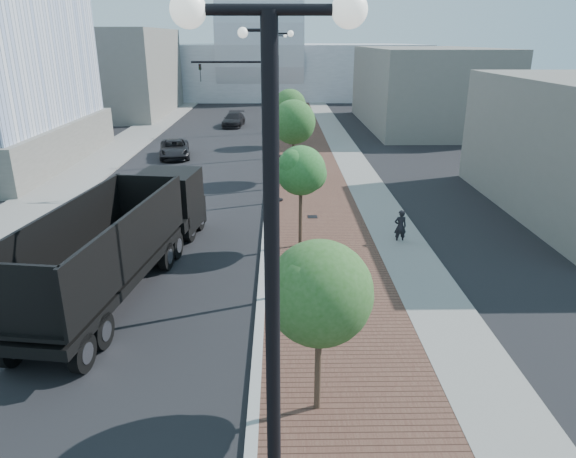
{
  "coord_description": "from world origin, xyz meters",
  "views": [
    {
      "loc": [
        0.68,
        -6.93,
        8.89
      ],
      "look_at": [
        1.0,
        12.0,
        2.0
      ],
      "focal_mm": 32.75,
      "sensor_mm": 36.0,
      "label": 1
    }
  ],
  "objects_px": {
    "dump_truck": "(143,230)",
    "dark_car_mid": "(175,149)",
    "white_sedan": "(161,209)",
    "pedestrian": "(400,227)"
  },
  "relations": [
    {
      "from": "white_sedan",
      "to": "dark_car_mid",
      "type": "height_order",
      "value": "white_sedan"
    },
    {
      "from": "white_sedan",
      "to": "pedestrian",
      "type": "height_order",
      "value": "pedestrian"
    },
    {
      "from": "dump_truck",
      "to": "dark_car_mid",
      "type": "height_order",
      "value": "dump_truck"
    },
    {
      "from": "dump_truck",
      "to": "pedestrian",
      "type": "bearing_deg",
      "value": 18.88
    },
    {
      "from": "dump_truck",
      "to": "dark_car_mid",
      "type": "xyz_separation_m",
      "value": [
        -2.65,
        20.93,
        -0.82
      ]
    },
    {
      "from": "white_sedan",
      "to": "pedestrian",
      "type": "relative_size",
      "value": 2.94
    },
    {
      "from": "dump_truck",
      "to": "dark_car_mid",
      "type": "distance_m",
      "value": 21.11
    },
    {
      "from": "white_sedan",
      "to": "dark_car_mid",
      "type": "xyz_separation_m",
      "value": [
        -2.3,
        15.92,
        -0.09
      ]
    },
    {
      "from": "white_sedan",
      "to": "pedestrian",
      "type": "bearing_deg",
      "value": -22.96
    },
    {
      "from": "white_sedan",
      "to": "dark_car_mid",
      "type": "distance_m",
      "value": 16.09
    }
  ]
}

